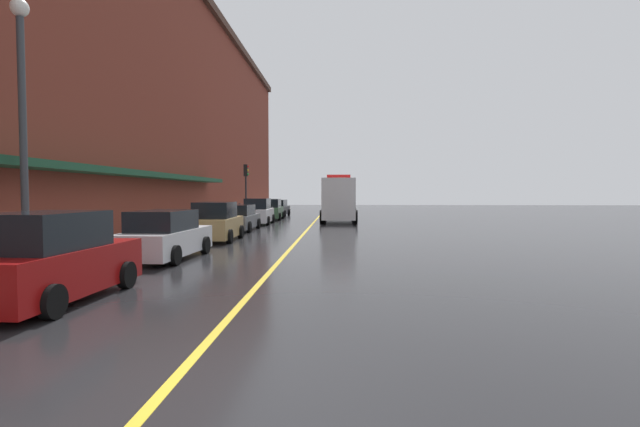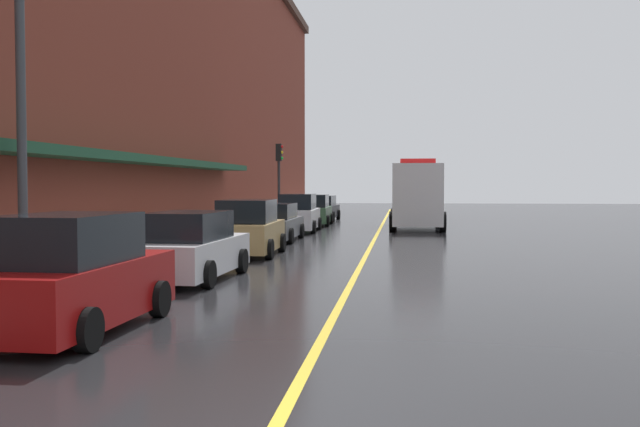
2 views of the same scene
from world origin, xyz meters
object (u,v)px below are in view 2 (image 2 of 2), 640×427
traffic_light_near (279,169)px  street_lamp_left (21,75)px  parked_car_0 (73,277)px  parked_car_3 (275,223)px  parked_car_5 (314,211)px  box_truck (417,196)px  parking_meter_1 (271,210)px  parked_car_6 (322,209)px  parked_car_1 (190,248)px  parked_car_2 (248,229)px  parked_car_4 (298,214)px

traffic_light_near → street_lamp_left: bearing=-91.5°
parked_car_0 → parked_car_3: (-0.06, 18.36, -0.14)m
parked_car_3 → parked_car_5: bearing=-1.0°
parked_car_3 → parked_car_5: (0.20, 11.36, 0.08)m
parked_car_3 → box_truck: 10.88m
parking_meter_1 → traffic_light_near: size_ratio=0.31×
parking_meter_1 → parked_car_3: bearing=-78.0°
street_lamp_left → traffic_light_near: bearing=88.5°
traffic_light_near → parked_car_6: bearing=81.7°
parked_car_5 → parking_meter_1: size_ratio=3.28×
parked_car_3 → parked_car_6: 16.93m
traffic_light_near → parked_car_0: bearing=-87.2°
box_truck → street_lamp_left: (-7.87, -25.37, 2.70)m
box_truck → traffic_light_near: bearing=-83.0°
parked_car_3 → traffic_light_near: (-1.24, 8.20, 2.42)m
parked_car_1 → parking_meter_1: bearing=6.5°
parked_car_3 → traffic_light_near: size_ratio=1.13×
traffic_light_near → parked_car_2: bearing=-84.2°
parked_car_0 → traffic_light_near: traffic_light_near is taller
parked_car_0 → street_lamp_left: (-1.96, 2.04, 3.53)m
parked_car_3 → parking_meter_1: parked_car_3 is taller
traffic_light_near → parked_car_4: bearing=-60.8°
parked_car_0 → street_lamp_left: bearing=45.5°
parked_car_5 → parked_car_6: parked_car_5 is taller
box_truck → parking_meter_1: box_truck is taller
parked_car_6 → traffic_light_near: 9.14m
parked_car_6 → parked_car_0: bearing=-178.3°
parked_car_4 → box_truck: (5.84, 3.28, 0.84)m
parked_car_6 → parking_meter_1: (-1.33, -10.82, 0.30)m
parked_car_5 → street_lamp_left: street_lamp_left is taller
parked_car_2 → box_truck: size_ratio=0.54×
box_truck → parked_car_1: bearing=-15.3°
parking_meter_1 → street_lamp_left: bearing=-91.5°
parked_car_2 → parked_car_3: parked_car_2 is taller
parked_car_2 → street_lamp_left: 11.14m
parked_car_4 → parked_car_5: 5.59m
parked_car_2 → parked_car_6: 22.90m
parked_car_6 → parked_car_1: bearing=-178.2°
street_lamp_left → box_truck: bearing=72.8°
parked_car_4 → parked_car_3: bearing=177.6°
parked_car_1 → box_truck: size_ratio=0.62×
parked_car_0 → traffic_light_near: (-1.30, 26.56, 2.28)m
parked_car_5 → parked_car_6: size_ratio=0.92×
parked_car_0 → box_truck: 28.05m
parked_car_2 → parked_car_3: 5.97m
parked_car_3 → street_lamp_left: (-1.90, -16.32, 3.66)m
box_truck → street_lamp_left: bearing=-17.0°
parked_car_3 → parked_car_6: (0.03, 16.93, 0.02)m
parking_meter_1 → parked_car_6: bearing=83.0°
parked_car_2 → traffic_light_near: traffic_light_near is taller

